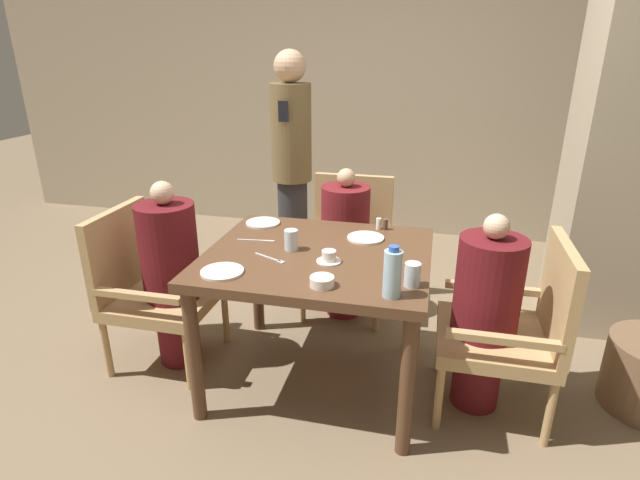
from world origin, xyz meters
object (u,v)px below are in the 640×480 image
(diner_in_far_chair, at_px, (345,242))
(diner_in_right_chair, at_px, (485,312))
(standing_host, at_px, (292,164))
(plate_dessert_center, at_px, (366,238))
(teacup_with_saucer, at_px, (329,257))
(plate_main_left, at_px, (263,223))
(diner_in_left_chair, at_px, (172,274))
(glass_tall_near, at_px, (412,275))
(bowl_small, at_px, (322,281))
(chair_right_side, at_px, (515,325))
(glass_tall_mid, at_px, (291,240))
(chair_left_side, at_px, (150,284))
(chair_far_side, at_px, (349,241))
(plate_main_right, at_px, (222,272))
(water_bottle, at_px, (392,273))

(diner_in_far_chair, relative_size, diner_in_right_chair, 0.99)
(standing_host, distance_m, plate_dessert_center, 1.22)
(teacup_with_saucer, bearing_deg, plate_main_left, 137.38)
(diner_in_left_chair, xyz_separation_m, glass_tall_near, (1.34, -0.28, 0.26))
(diner_in_right_chair, xyz_separation_m, standing_host, (-1.34, 1.23, 0.40))
(bowl_small, bearing_deg, glass_tall_near, 13.49)
(chair_right_side, distance_m, plate_dessert_center, 0.88)
(chair_right_side, relative_size, glass_tall_mid, 8.47)
(chair_right_side, bearing_deg, chair_left_side, 180.00)
(chair_left_side, xyz_separation_m, chair_right_side, (2.00, 0.00, 0.00))
(standing_host, bearing_deg, chair_right_side, -39.54)
(chair_left_side, distance_m, diner_in_far_chair, 1.27)
(plate_main_left, height_order, glass_tall_near, glass_tall_near)
(standing_host, xyz_separation_m, glass_tall_mid, (0.35, -1.23, -0.11))
(chair_far_side, height_order, standing_host, standing_host)
(chair_far_side, bearing_deg, diner_in_left_chair, -132.33)
(diner_in_left_chair, distance_m, chair_far_side, 1.26)
(glass_tall_mid, bearing_deg, plate_main_right, -123.96)
(chair_right_side, bearing_deg, teacup_with_saucer, -173.54)
(chair_far_side, distance_m, plate_main_right, 1.36)
(plate_main_left, xyz_separation_m, plate_main_right, (0.05, -0.70, 0.00))
(diner_in_far_chair, xyz_separation_m, standing_host, (-0.49, 0.45, 0.41))
(teacup_with_saucer, bearing_deg, chair_far_side, 94.48)
(chair_right_side, xyz_separation_m, standing_host, (-1.49, 1.23, 0.46))
(plate_dessert_center, distance_m, water_bottle, 0.68)
(chair_right_side, distance_m, glass_tall_near, 0.67)
(standing_host, height_order, teacup_with_saucer, standing_host)
(glass_tall_near, bearing_deg, plate_main_right, -175.70)
(water_bottle, bearing_deg, teacup_with_saucer, 139.00)
(plate_main_left, distance_m, plate_main_right, 0.70)
(chair_left_side, relative_size, standing_host, 0.53)
(chair_left_side, relative_size, chair_right_side, 1.00)
(chair_left_side, bearing_deg, diner_in_left_chair, 0.00)
(chair_left_side, bearing_deg, teacup_with_saucer, -5.49)
(standing_host, height_order, bowl_small, standing_host)
(chair_right_side, xyz_separation_m, water_bottle, (-0.58, -0.39, 0.40))
(teacup_with_saucer, bearing_deg, standing_host, 113.31)
(diner_in_far_chair, relative_size, plate_dessert_center, 5.12)
(plate_main_left, height_order, plate_dessert_center, same)
(bowl_small, distance_m, water_bottle, 0.32)
(teacup_with_saucer, bearing_deg, glass_tall_near, -22.67)
(chair_left_side, bearing_deg, plate_dessert_center, 11.68)
(chair_left_side, xyz_separation_m, glass_tall_mid, (0.86, 0.01, 0.34))
(chair_left_side, distance_m, plate_main_left, 0.74)
(teacup_with_saucer, relative_size, glass_tall_mid, 1.14)
(diner_in_right_chair, bearing_deg, glass_tall_near, -142.27)
(chair_far_side, distance_m, standing_host, 0.74)
(plate_main_left, bearing_deg, water_bottle, -41.99)
(chair_right_side, height_order, bowl_small, chair_right_side)
(diner_in_left_chair, xyz_separation_m, chair_far_side, (0.85, 0.93, -0.08))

